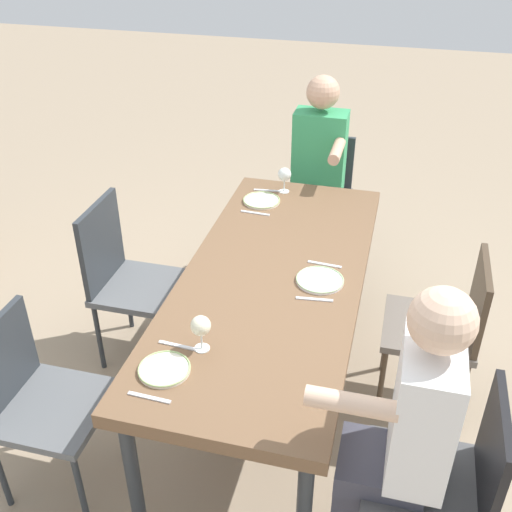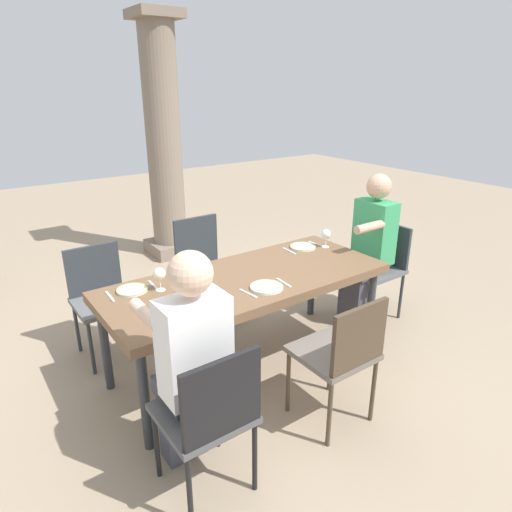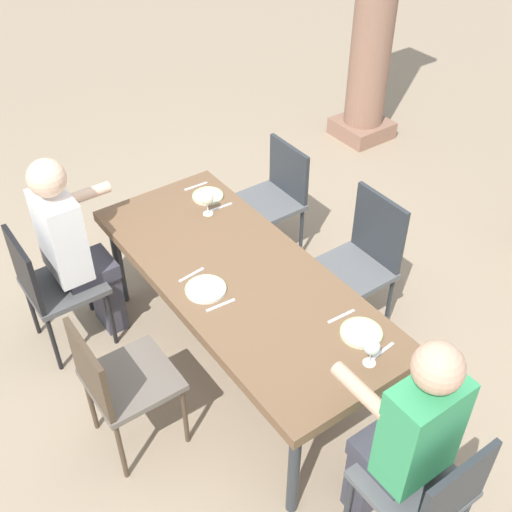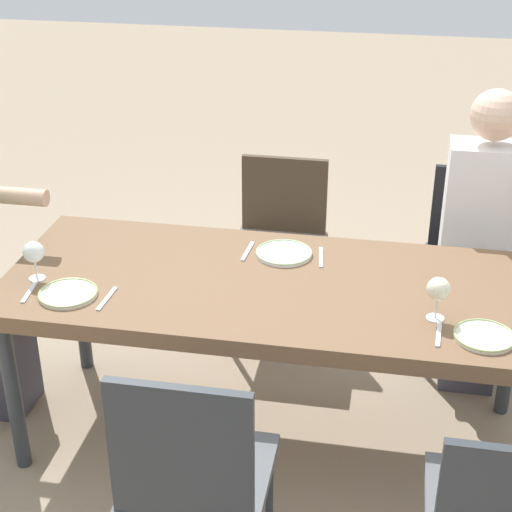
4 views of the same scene
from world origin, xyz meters
name	(u,v)px [view 4 (image 4 of 4)]	position (x,y,z in m)	size (l,w,h in m)	color
ground_plane	(273,436)	(0.00, 0.00, 0.00)	(16.00, 16.00, 0.00)	gray
dining_table	(275,296)	(0.00, 0.00, 0.68)	(2.07, 0.86, 0.74)	brown
chair_west_south	(474,252)	(-0.81, -0.85, 0.52)	(0.44, 0.44, 0.89)	#4F4F50
chair_mid_north	(193,474)	(0.11, 0.85, 0.53)	(0.44, 0.44, 0.94)	#5B5E61
chair_mid_south	(280,235)	(0.11, -0.84, 0.53)	(0.44, 0.44, 0.88)	#6A6158
diner_man_white	(482,231)	(-0.81, -0.65, 0.72)	(0.35, 0.50, 1.33)	#3F3F4C
plate_0	(484,336)	(-0.76, 0.26, 0.75)	(0.21, 0.21, 0.02)	silver
wine_glass_0	(438,290)	(-0.60, 0.16, 0.86)	(0.08, 0.08, 0.16)	white
spoon_0	(439,333)	(-0.61, 0.26, 0.74)	(0.02, 0.17, 0.01)	silver
plate_1	(284,253)	(0.00, -0.23, 0.75)	(0.23, 0.23, 0.02)	white
fork_1	(321,257)	(-0.15, -0.23, 0.74)	(0.02, 0.17, 0.01)	silver
spoon_1	(248,251)	(0.15, -0.23, 0.74)	(0.02, 0.17, 0.01)	silver
plate_2	(68,293)	(0.73, 0.24, 0.75)	(0.22, 0.22, 0.02)	silver
wine_glass_2	(34,253)	(0.90, 0.14, 0.85)	(0.08, 0.08, 0.16)	white
fork_2	(107,299)	(0.58, 0.24, 0.74)	(0.02, 0.17, 0.01)	silver
spoon_2	(30,291)	(0.88, 0.24, 0.74)	(0.02, 0.17, 0.01)	silver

